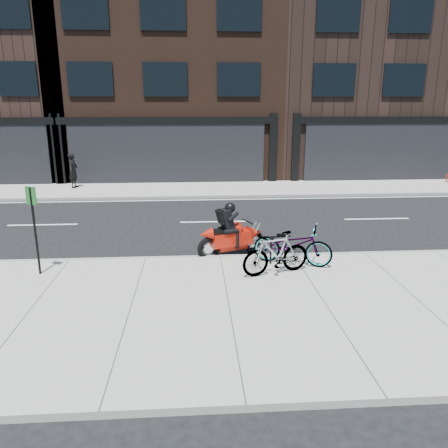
{
  "coord_description": "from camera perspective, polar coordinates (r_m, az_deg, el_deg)",
  "views": [
    {
      "loc": [
        -0.65,
        -13.08,
        4.16
      ],
      "look_at": [
        0.13,
        -1.51,
        0.9
      ],
      "focal_mm": 35.0,
      "sensor_mm": 36.0,
      "label": 1
    }
  ],
  "objects": [
    {
      "name": "ground",
      "position": [
        13.74,
        -0.97,
        -1.93
      ],
      "size": [
        120.0,
        120.0,
        0.0
      ],
      "primitive_type": "plane",
      "color": "black",
      "rests_on": "ground"
    },
    {
      "name": "sidewalk_far",
      "position": [
        21.23,
        -2.04,
        4.56
      ],
      "size": [
        60.0,
        3.5,
        0.13
      ],
      "primitive_type": "cube",
      "color": "gray",
      "rests_on": "ground"
    },
    {
      "name": "building_mideast",
      "position": [
        29.64,
        18.23,
        19.0
      ],
      "size": [
        12.0,
        10.0,
        12.5
      ],
      "primitive_type": "cube",
      "color": "black",
      "rests_on": "ground"
    },
    {
      "name": "pedestrian",
      "position": [
        22.38,
        -19.08,
        6.63
      ],
      "size": [
        0.47,
        0.65,
        1.67
      ],
      "primitive_type": "imported",
      "rotation": [
        0.0,
        0.0,
        1.44
      ],
      "color": "black",
      "rests_on": "sidewalk_far"
    },
    {
      "name": "motorcycle",
      "position": [
        12.09,
        1.37,
        -1.31
      ],
      "size": [
        1.96,
        1.02,
        1.54
      ],
      "rotation": [
        0.0,
        0.0,
        0.39
      ],
      "color": "black",
      "rests_on": "ground"
    },
    {
      "name": "building_center",
      "position": [
        27.78,
        -7.15,
        21.96
      ],
      "size": [
        12.0,
        10.0,
        14.5
      ],
      "primitive_type": "cube",
      "color": "black",
      "rests_on": "ground"
    },
    {
      "name": "bicycle_rear",
      "position": [
        10.56,
        6.79,
        -3.8
      ],
      "size": [
        1.81,
        0.99,
        1.05
      ],
      "primitive_type": "imported",
      "rotation": [
        0.0,
        0.0,
        5.02
      ],
      "color": "gray",
      "rests_on": "sidewalk_near"
    },
    {
      "name": "bicycle_front",
      "position": [
        11.25,
        8.96,
        -2.63
      ],
      "size": [
        2.13,
        1.42,
        1.06
      ],
      "primitive_type": "imported",
      "rotation": [
        0.0,
        0.0,
        1.18
      ],
      "color": "gray",
      "rests_on": "sidewalk_near"
    },
    {
      "name": "sidewalk_near",
      "position": [
        9.08,
        0.67,
        -11.11
      ],
      "size": [
        60.0,
        6.0,
        0.13
      ],
      "primitive_type": "cube",
      "color": "gray",
      "rests_on": "ground"
    },
    {
      "name": "sign_post",
      "position": [
        11.18,
        -23.55,
        0.14
      ],
      "size": [
        0.27,
        0.13,
        2.15
      ],
      "rotation": [
        0.0,
        0.0,
        -0.4
      ],
      "color": "black",
      "rests_on": "sidewalk_near"
    },
    {
      "name": "bike_rack",
      "position": [
        11.27,
        7.08,
        -3.0
      ],
      "size": [
        0.44,
        0.13,
        0.75
      ],
      "rotation": [
        0.0,
        0.0,
        0.2
      ],
      "color": "black",
      "rests_on": "sidewalk_near"
    }
  ]
}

